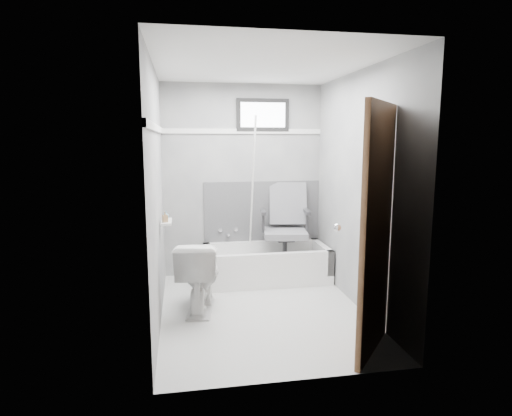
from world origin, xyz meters
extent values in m
plane|color=white|center=(0.00, 0.00, 0.00)|extent=(2.60, 2.60, 0.00)
plane|color=silver|center=(0.00, 0.00, 2.40)|extent=(2.60, 2.60, 0.00)
cube|color=slate|center=(0.00, 1.30, 1.20)|extent=(2.00, 0.02, 2.40)
cube|color=slate|center=(0.00, -1.30, 1.20)|extent=(2.00, 0.02, 2.40)
cube|color=slate|center=(-1.00, 0.00, 1.20)|extent=(0.02, 2.60, 2.40)
cube|color=slate|center=(1.00, 0.00, 1.20)|extent=(0.02, 2.60, 2.40)
imported|color=white|center=(-0.62, 0.13, 0.36)|extent=(0.53, 0.79, 0.72)
cube|color=#4C4C4F|center=(0.25, 1.29, 0.80)|extent=(1.50, 0.02, 0.78)
cube|color=white|center=(0.00, 1.29, 1.82)|extent=(2.00, 0.02, 0.06)
cube|color=white|center=(-0.99, 0.00, 1.82)|extent=(0.02, 2.60, 0.06)
cylinder|color=silver|center=(0.08, 1.06, 1.05)|extent=(0.02, 0.53, 1.89)
cube|color=silver|center=(-0.93, 0.26, 0.90)|extent=(0.10, 0.32, 0.02)
imported|color=#96724B|center=(-0.94, 0.18, 0.97)|extent=(0.06, 0.06, 0.11)
imported|color=teal|center=(-0.94, 0.32, 0.96)|extent=(0.10, 0.10, 0.09)
camera|label=1|loc=(-0.77, -4.05, 1.71)|focal=30.00mm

